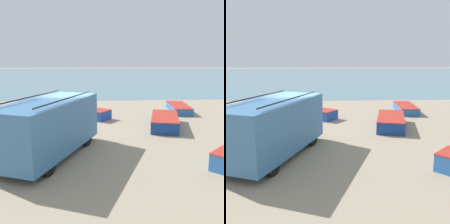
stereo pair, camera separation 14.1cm
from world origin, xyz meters
The scene contains 6 objects.
ground_plane centered at (0.00, 0.00, 0.00)m, with size 200.00×200.00×0.00m, color gray.
sea_water centered at (0.00, 52.00, 0.00)m, with size 120.00×80.00×0.01m, color slate.
parked_van centered at (-0.50, -2.19, 1.27)m, with size 3.83×5.80×2.44m.
fishing_rowboat_0 centered at (0.19, 5.21, 0.32)m, with size 4.59×3.83×0.63m.
fishing_rowboat_2 centered at (5.37, 2.20, 0.34)m, with size 2.31×4.48×0.69m.
fishing_rowboat_3 centered at (7.56, 6.61, 0.26)m, with size 1.60×4.40×0.53m.
Camera 2 is at (1.55, -12.57, 3.95)m, focal length 42.00 mm.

